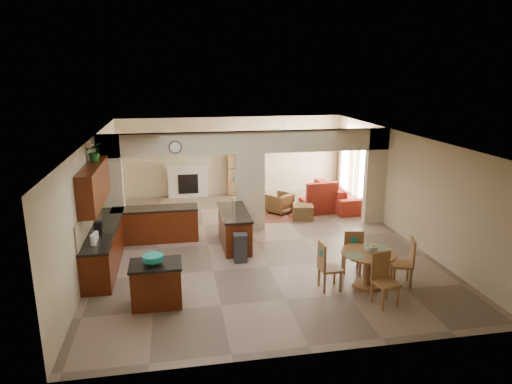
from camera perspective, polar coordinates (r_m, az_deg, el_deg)
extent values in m
plane|color=#87715D|center=(12.12, 0.06, -6.25)|extent=(10.00, 10.00, 0.00)
plane|color=white|center=(11.41, 0.06, 6.98)|extent=(10.00, 10.00, 0.00)
plane|color=beige|center=(16.51, -3.06, 4.52)|extent=(8.00, 0.00, 8.00)
plane|color=beige|center=(7.10, 7.43, -10.01)|extent=(8.00, 0.00, 8.00)
plane|color=beige|center=(11.68, -19.64, -0.74)|extent=(0.00, 10.00, 10.00)
plane|color=beige|center=(12.99, 17.69, 0.96)|extent=(0.00, 10.00, 10.00)
cube|color=beige|center=(12.59, -17.60, 0.53)|extent=(0.60, 0.25, 2.80)
cube|color=beige|center=(12.72, -0.75, -0.01)|extent=(0.80, 0.25, 2.20)
cube|color=beige|center=(13.73, 14.67, 1.91)|extent=(0.60, 0.25, 2.80)
cube|color=beige|center=(12.43, -0.77, 6.24)|extent=(8.00, 0.25, 0.60)
cube|color=#461808|center=(11.17, -18.30, -6.56)|extent=(0.60, 3.20, 0.86)
cube|color=black|center=(11.02, -18.50, -4.35)|extent=(0.62, 3.22, 0.05)
cube|color=#998B68|center=(10.97, -20.08, -2.85)|extent=(0.02, 3.20, 0.55)
cube|color=#461808|center=(12.35, -12.41, -4.08)|extent=(2.20, 0.60, 0.86)
cube|color=black|center=(12.21, -12.53, -2.06)|extent=(2.22, 0.62, 0.05)
cube|color=#461808|center=(10.76, -19.58, 0.84)|extent=(0.35, 2.40, 0.90)
cube|color=#461808|center=(11.79, -2.73, -4.65)|extent=(0.65, 1.80, 0.86)
cube|color=black|center=(11.65, -2.76, -2.54)|extent=(0.70, 1.85, 0.05)
cube|color=silver|center=(11.00, -2.14, -6.16)|extent=(0.58, 0.04, 0.70)
cylinder|color=#4F2E1A|center=(12.12, -10.06, 5.55)|extent=(0.34, 0.03, 0.34)
cube|color=brown|center=(14.29, 3.29, -2.91)|extent=(1.60, 1.30, 0.01)
cube|color=beige|center=(16.42, -8.50, 1.28)|extent=(1.40, 0.28, 1.10)
cube|color=black|center=(16.29, -8.47, 0.99)|extent=(0.70, 0.04, 0.70)
cube|color=beige|center=(16.27, -8.58, 3.32)|extent=(1.60, 0.35, 0.10)
cube|color=brown|center=(16.48, -1.75, 2.74)|extent=(1.00, 0.32, 1.80)
cube|color=white|center=(15.04, 13.50, 2.31)|extent=(0.02, 0.90, 1.90)
cube|color=white|center=(16.57, 11.17, 3.59)|extent=(0.02, 0.90, 1.90)
cube|color=white|center=(15.83, 12.25, 2.45)|extent=(0.02, 0.70, 2.10)
cube|color=#461C1C|center=(14.49, 14.30, 1.79)|extent=(0.10, 0.28, 2.30)
cube|color=#461C1C|center=(15.56, 12.49, 2.79)|extent=(0.10, 0.28, 2.30)
cube|color=#461C1C|center=(16.01, 11.81, 3.16)|extent=(0.10, 0.28, 2.30)
cube|color=#461C1C|center=(17.11, 10.33, 3.98)|extent=(0.10, 0.28, 2.30)
cylinder|color=white|center=(14.66, 3.76, 7.78)|extent=(1.00, 1.00, 0.10)
cube|color=#461808|center=(9.12, -12.31, -11.29)|extent=(0.93, 0.66, 0.80)
cube|color=black|center=(8.95, -12.46, -8.85)|extent=(0.98, 0.71, 0.05)
cylinder|color=teal|center=(8.87, -12.75, -8.26)|extent=(0.39, 0.39, 0.18)
cube|color=#2E2D30|center=(10.81, -1.97, -7.13)|extent=(0.31, 0.26, 0.64)
cylinder|color=brown|center=(9.73, 13.88, -7.40)|extent=(1.13, 1.13, 0.04)
cylinder|color=brown|center=(9.87, 13.74, -9.37)|extent=(0.16, 0.16, 0.73)
cylinder|color=brown|center=(10.02, 13.62, -11.23)|extent=(0.58, 0.58, 0.06)
cylinder|color=#76A222|center=(9.74, 14.13, -6.82)|extent=(0.27, 0.27, 0.14)
imported|color=maroon|center=(15.43, 10.30, -0.35)|extent=(2.64, 1.19, 0.75)
cube|color=maroon|center=(14.74, 7.80, -1.67)|extent=(1.10, 0.93, 0.41)
imported|color=maroon|center=(14.46, 2.97, -1.38)|extent=(0.98, 0.98, 0.64)
cube|color=maroon|center=(13.99, 5.87, -2.45)|extent=(0.71, 0.71, 0.44)
imported|color=#144C17|center=(11.07, -19.52, 4.78)|extent=(0.41, 0.36, 0.44)
cube|color=brown|center=(10.48, 11.88, -7.43)|extent=(0.51, 0.51, 0.05)
cube|color=brown|center=(10.75, 12.59, -8.22)|extent=(0.04, 0.04, 0.44)
cube|color=brown|center=(10.70, 10.78, -8.23)|extent=(0.04, 0.04, 0.44)
cube|color=brown|center=(10.44, 12.88, -8.95)|extent=(0.04, 0.04, 0.44)
cube|color=brown|center=(10.39, 11.01, -8.96)|extent=(0.04, 0.04, 0.44)
cube|color=brown|center=(10.19, 12.12, -6.27)|extent=(0.42, 0.14, 0.55)
cube|color=teal|center=(10.14, 12.16, -5.96)|extent=(0.14, 0.04, 0.14)
cube|color=brown|center=(10.14, 17.77, -8.62)|extent=(0.53, 0.53, 0.05)
cube|color=brown|center=(10.35, 16.57, -9.41)|extent=(0.04, 0.04, 0.44)
cube|color=brown|center=(10.05, 16.86, -10.20)|extent=(0.04, 0.04, 0.44)
cube|color=brown|center=(10.41, 18.44, -9.42)|extent=(0.04, 0.04, 0.44)
cube|color=brown|center=(10.11, 18.79, -10.21)|extent=(0.04, 0.04, 0.44)
cube|color=brown|center=(10.06, 18.97, -7.06)|extent=(0.17, 0.41, 0.55)
cube|color=teal|center=(10.04, 19.15, -6.69)|extent=(0.05, 0.14, 0.14)
cube|color=brown|center=(9.22, 15.91, -10.91)|extent=(0.50, 0.50, 0.05)
cube|color=brown|center=(9.11, 15.59, -12.84)|extent=(0.04, 0.04, 0.44)
cube|color=brown|center=(9.30, 17.30, -12.36)|extent=(0.04, 0.04, 0.44)
cube|color=brown|center=(9.34, 14.32, -12.00)|extent=(0.04, 0.04, 0.44)
cube|color=brown|center=(9.53, 16.00, -11.55)|extent=(0.04, 0.04, 0.44)
cube|color=brown|center=(9.23, 15.32, -8.78)|extent=(0.42, 0.12, 0.55)
cube|color=teal|center=(9.22, 15.26, -8.33)|extent=(0.14, 0.04, 0.14)
cube|color=brown|center=(9.60, 9.24, -9.44)|extent=(0.43, 0.43, 0.05)
cube|color=brown|center=(9.61, 10.51, -10.98)|extent=(0.04, 0.04, 0.44)
cube|color=brown|center=(9.89, 9.77, -10.15)|extent=(0.04, 0.04, 0.44)
cube|color=brown|center=(9.50, 8.56, -11.22)|extent=(0.04, 0.04, 0.44)
cube|color=brown|center=(9.78, 7.88, -10.37)|extent=(0.04, 0.04, 0.44)
cube|color=brown|center=(9.42, 8.22, -7.90)|extent=(0.05, 0.42, 0.55)
cube|color=teal|center=(9.38, 8.09, -7.52)|extent=(0.01, 0.14, 0.14)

